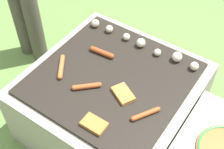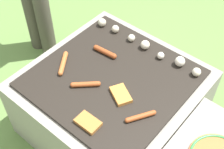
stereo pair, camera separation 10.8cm
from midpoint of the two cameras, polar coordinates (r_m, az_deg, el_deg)
name	(u,v)px [view 2 (the right image)]	position (r m, az deg, el deg)	size (l,w,h in m)	color
ground_plane	(112,124)	(2.00, 1.57, -9.02)	(14.00, 14.00, 0.00)	#608442
grill	(112,103)	(1.82, 1.71, -5.22)	(0.86, 0.86, 0.44)	gray
sausage_back_right	(141,116)	(1.49, 7.35, -7.69)	(0.09, 0.14, 0.02)	#A34C23
sausage_front_right	(85,84)	(1.60, -2.95, -1.87)	(0.12, 0.12, 0.03)	#A34C23
sausage_front_center	(63,63)	(1.71, -7.14, 2.01)	(0.11, 0.15, 0.03)	#B7602D
sausage_mid_left	(105,52)	(1.76, 0.45, 4.12)	(0.16, 0.04, 0.03)	#93421E
bread_slice_center	(121,95)	(1.56, 3.60, -3.77)	(0.14, 0.12, 0.02)	#D18438
bread_slice_left	(88,122)	(1.46, -2.28, -8.83)	(0.12, 0.08, 0.02)	#B27033
mushroom_row	(148,46)	(1.80, 8.26, 5.11)	(0.70, 0.07, 0.06)	beige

